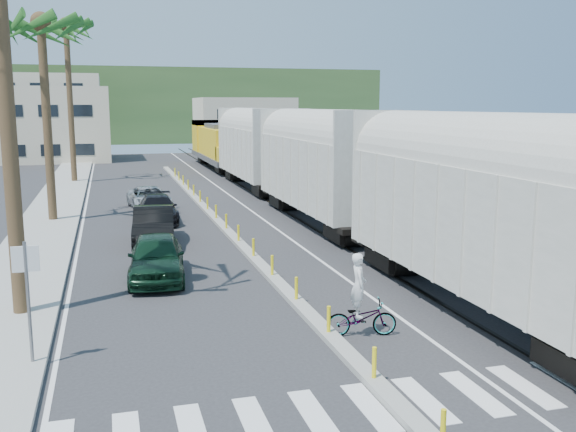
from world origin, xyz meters
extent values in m
plane|color=#28282B|center=(0.00, 0.00, 0.00)|extent=(140.00, 140.00, 0.00)
cube|color=gray|center=(-8.50, 25.00, 0.07)|extent=(3.00, 90.00, 0.15)
cube|color=black|center=(4.28, 28.00, 0.03)|extent=(0.12, 100.00, 0.06)
cube|color=black|center=(5.72, 28.00, 0.03)|extent=(0.12, 100.00, 0.06)
cube|color=gray|center=(0.00, 20.00, 0.07)|extent=(0.45, 60.00, 0.15)
cylinder|color=yellow|center=(0.00, -4.00, 0.50)|extent=(0.10, 0.10, 0.70)
cylinder|color=yellow|center=(0.00, -1.00, 0.50)|extent=(0.10, 0.10, 0.70)
cylinder|color=yellow|center=(0.00, 2.00, 0.50)|extent=(0.10, 0.10, 0.70)
cylinder|color=yellow|center=(0.00, 5.00, 0.50)|extent=(0.10, 0.10, 0.70)
cylinder|color=yellow|center=(0.00, 8.00, 0.50)|extent=(0.10, 0.10, 0.70)
cylinder|color=yellow|center=(0.00, 11.00, 0.50)|extent=(0.10, 0.10, 0.70)
cylinder|color=yellow|center=(0.00, 14.00, 0.50)|extent=(0.10, 0.10, 0.70)
cylinder|color=yellow|center=(0.00, 17.00, 0.50)|extent=(0.10, 0.10, 0.70)
cylinder|color=yellow|center=(0.00, 20.00, 0.50)|extent=(0.10, 0.10, 0.70)
cylinder|color=yellow|center=(0.00, 23.00, 0.50)|extent=(0.10, 0.10, 0.70)
cylinder|color=yellow|center=(0.00, 26.00, 0.50)|extent=(0.10, 0.10, 0.70)
cylinder|color=yellow|center=(0.00, 29.00, 0.50)|extent=(0.10, 0.10, 0.70)
cylinder|color=yellow|center=(0.00, 32.00, 0.50)|extent=(0.10, 0.10, 0.70)
cylinder|color=yellow|center=(0.00, 35.00, 0.50)|extent=(0.10, 0.10, 0.70)
cylinder|color=yellow|center=(0.00, 38.00, 0.50)|extent=(0.10, 0.10, 0.70)
cylinder|color=yellow|center=(0.00, 41.00, 0.50)|extent=(0.10, 0.10, 0.70)
cube|color=silver|center=(0.00, -2.00, 0.01)|extent=(14.00, 2.20, 0.01)
cube|color=silver|center=(-6.80, 25.00, 0.00)|extent=(0.12, 90.00, 0.01)
cube|color=silver|center=(2.50, 25.00, 0.00)|extent=(0.12, 90.00, 0.01)
cube|color=#AFADA0|center=(5.00, 2.86, 2.70)|extent=(3.00, 12.88, 3.40)
cylinder|color=#AFADA0|center=(5.00, 2.86, 4.40)|extent=(2.90, 12.58, 2.90)
cube|color=black|center=(5.00, 2.86, 0.50)|extent=(2.60, 12.88, 1.00)
cube|color=#AFADA0|center=(5.00, 17.86, 2.70)|extent=(3.00, 12.88, 3.40)
cylinder|color=#AFADA0|center=(5.00, 17.86, 4.40)|extent=(2.90, 12.58, 2.90)
cube|color=black|center=(5.00, 17.86, 0.50)|extent=(2.60, 12.88, 1.00)
cube|color=#AFADA0|center=(5.00, 32.86, 2.70)|extent=(3.00, 12.88, 3.40)
cylinder|color=#AFADA0|center=(5.00, 32.86, 4.40)|extent=(2.90, 12.58, 2.90)
cube|color=black|center=(5.00, 32.86, 0.50)|extent=(2.60, 12.88, 1.00)
cube|color=#4C4C4F|center=(5.00, 48.86, 1.05)|extent=(3.00, 17.00, 0.50)
cube|color=orange|center=(5.00, 47.86, 2.60)|extent=(2.70, 12.24, 2.60)
cube|color=orange|center=(5.00, 54.64, 2.90)|extent=(3.00, 3.74, 3.20)
cube|color=black|center=(5.00, 48.86, 0.45)|extent=(2.60, 13.60, 0.90)
cylinder|color=brown|center=(-8.00, 6.00, 5.50)|extent=(0.44, 0.44, 11.00)
cylinder|color=brown|center=(-8.30, 22.00, 5.00)|extent=(0.44, 0.44, 10.00)
sphere|color=#1D591C|center=(-8.30, 22.00, 10.15)|extent=(3.20, 3.20, 3.20)
cylinder|color=brown|center=(-8.00, 40.00, 6.00)|extent=(0.44, 0.44, 12.00)
sphere|color=#1D591C|center=(-8.00, 40.00, 12.15)|extent=(3.20, 3.20, 3.20)
cylinder|color=slate|center=(-7.30, 2.00, 1.50)|extent=(0.08, 0.08, 3.00)
cube|color=silver|center=(-7.30, 2.00, 2.60)|extent=(0.60, 0.04, 0.60)
cube|color=beige|center=(-11.00, 62.00, 4.00)|extent=(12.00, 10.00, 8.00)
cube|color=beige|center=(-13.00, 78.00, 5.00)|extent=(14.00, 12.00, 10.00)
cube|color=beige|center=(12.00, 70.00, 3.50)|extent=(12.00, 10.00, 7.00)
cube|color=#385628|center=(0.00, 100.00, 6.00)|extent=(80.00, 20.00, 12.00)
imported|color=black|center=(-3.91, 9.06, 0.80)|extent=(2.73, 5.02, 1.60)
imported|color=black|center=(-3.58, 15.02, 0.81)|extent=(2.58, 5.24, 1.63)
imported|color=black|center=(-2.99, 20.44, 0.69)|extent=(2.10, 4.83, 1.38)
imported|color=#B7BBBD|center=(-3.13, 24.99, 0.65)|extent=(3.03, 5.09, 1.30)
imported|color=#9EA0A5|center=(0.88, 1.88, 0.49)|extent=(1.38, 2.12, 0.98)
imported|color=silver|center=(0.78, 1.88, 1.40)|extent=(0.78, 0.65, 1.70)
camera|label=1|loc=(-5.40, -13.22, 6.03)|focal=40.00mm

